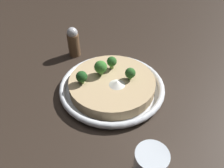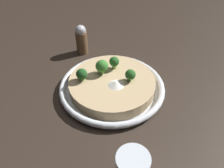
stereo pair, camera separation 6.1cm
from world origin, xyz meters
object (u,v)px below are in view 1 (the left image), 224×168
(broccoli_back_right, at_px, (112,62))
(pepper_shaker, at_px, (73,42))
(broccoli_back_left, at_px, (82,77))
(drinking_glass, at_px, (150,166))
(broccoli_front_right, at_px, (130,73))
(broccoli_back, at_px, (101,67))
(risotto_bowl, at_px, (112,86))

(broccoli_back_right, bearing_deg, pepper_shaker, 101.57)
(broccoli_back_left, relative_size, drinking_glass, 0.45)
(broccoli_front_right, distance_m, broccoli_back, 0.08)
(risotto_bowl, height_order, broccoli_back_left, broccoli_back_left)
(risotto_bowl, height_order, broccoli_front_right, broccoli_front_right)
(drinking_glass, bearing_deg, broccoli_front_right, 61.63)
(risotto_bowl, xyz_separation_m, pepper_shaker, (-0.01, 0.22, 0.03))
(broccoli_front_right, height_order, broccoli_back_right, broccoli_back_right)
(broccoli_back, height_order, drinking_glass, broccoli_back)
(broccoli_back, bearing_deg, risotto_bowl, -71.08)
(broccoli_back_right, bearing_deg, drinking_glass, -110.02)
(drinking_glass, bearing_deg, broccoli_back_left, 89.00)
(broccoli_back, height_order, pepper_shaker, pepper_shaker)
(broccoli_back_left, height_order, pepper_shaker, pepper_shaker)
(broccoli_back_right, relative_size, pepper_shaker, 0.37)
(broccoli_back_right, distance_m, drinking_glass, 0.31)
(broccoli_back_left, distance_m, drinking_glass, 0.28)
(broccoli_back_right, bearing_deg, broccoli_back, -170.64)
(risotto_bowl, distance_m, broccoli_back_left, 0.09)
(broccoli_front_right, relative_size, broccoli_back_right, 0.92)
(broccoli_back_right, xyz_separation_m, pepper_shaker, (-0.04, 0.18, -0.01))
(risotto_bowl, distance_m, broccoli_back_right, 0.07)
(broccoli_back, xyz_separation_m, pepper_shaker, (0.00, 0.19, -0.01))
(broccoli_back_left, height_order, broccoli_back, broccoli_back)
(risotto_bowl, distance_m, drinking_glass, 0.26)
(broccoli_back, distance_m, drinking_glass, 0.30)
(broccoli_back_left, xyz_separation_m, pepper_shaker, (0.07, 0.19, -0.01))
(risotto_bowl, height_order, pepper_shaker, pepper_shaker)
(risotto_bowl, height_order, broccoli_back_right, broccoli_back_right)
(risotto_bowl, distance_m, broccoli_back, 0.06)
(broccoli_front_right, distance_m, drinking_glass, 0.26)
(drinking_glass, relative_size, pepper_shaker, 0.79)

